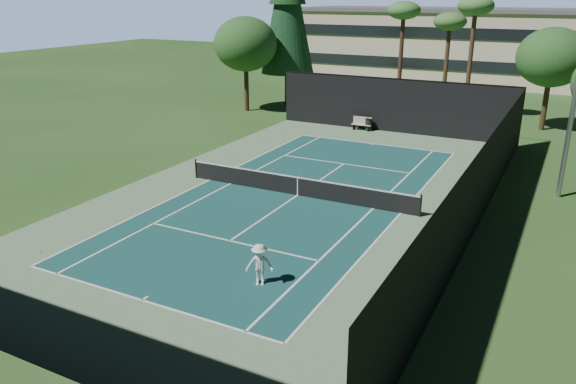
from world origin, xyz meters
name	(u,v)px	position (x,y,z in m)	size (l,w,h in m)	color
ground	(297,196)	(0.00, 0.00, 0.00)	(160.00, 160.00, 0.00)	#284F1D
apron_slab	(297,195)	(0.00, 0.00, 0.01)	(18.00, 32.00, 0.01)	#64865E
court_surface	(297,195)	(0.00, 0.00, 0.01)	(10.97, 23.77, 0.01)	#174A46
court_lines	(297,195)	(0.00, 0.00, 0.02)	(11.07, 23.87, 0.01)	white
tennis_net	(298,185)	(0.00, 0.00, 0.56)	(12.90, 0.10, 1.10)	black
fence	(298,158)	(0.00, 0.06, 2.01)	(18.04, 32.05, 4.03)	black
player	(260,265)	(3.01, -9.06, 0.79)	(1.02, 0.59, 1.58)	white
tennis_ball_a	(40,252)	(-6.19, -10.87, 0.03)	(0.06, 0.06, 0.06)	yellow
tennis_ball_b	(299,171)	(-1.76, 3.77, 0.03)	(0.06, 0.06, 0.06)	#B0CC2E
tennis_ball_c	(329,170)	(-0.27, 4.79, 0.03)	(0.06, 0.06, 0.06)	#ECF637
tennis_ball_d	(273,169)	(-3.32, 3.39, 0.03)	(0.06, 0.06, 0.06)	#D2F537
park_bench	(362,123)	(-2.21, 15.49, 0.55)	(1.50, 0.45, 1.02)	beige
trash_bin	(369,125)	(-1.69, 15.54, 0.48)	(0.56, 0.56, 0.95)	black
palm_a	(404,15)	(-2.00, 24.00, 8.19)	(2.80, 2.80, 9.32)	#462B1E
palm_b	(450,25)	(1.50, 26.00, 7.36)	(2.80, 2.80, 8.42)	#47341E
palm_c	(475,11)	(4.00, 23.00, 8.60)	(2.80, 2.80, 9.77)	#4E3121
decid_tree_a	(552,58)	(10.00, 22.00, 5.42)	(5.12, 5.12, 7.62)	#402F1B
decid_tree_c	(245,44)	(-14.00, 18.00, 5.76)	(5.44, 5.44, 8.09)	#4A2E1F
campus_building	(471,45)	(0.00, 45.98, 4.21)	(40.50, 12.50, 8.30)	beige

